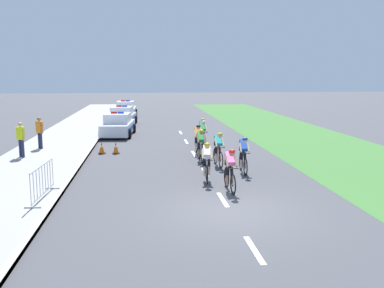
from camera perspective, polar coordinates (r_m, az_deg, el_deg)
The scene contains 21 objects.
ground_plane at distance 12.77m, azimuth 5.18°, elevation -9.06°, with size 160.00×160.00×0.00m, color #424247.
sidewalk_slab at distance 26.60m, azimuth -16.92°, elevation 0.43°, with size 4.15×60.00×0.12m, color gray.
kerb_edge at distance 26.31m, azimuth -12.65°, elevation 0.53°, with size 0.16×60.00×0.13m, color #9E9E99.
grass_verge at distance 28.00m, azimuth 14.45°, elevation 0.86°, with size 7.00×60.00×0.01m, color #3D7033.
lane_markings_centre at distance 19.65m, azimuth 0.95°, elevation -2.42°, with size 0.14×21.60×0.01m.
cyclist_lead at distance 14.74m, azimuth 5.15°, elevation -3.36°, with size 0.42×1.72×1.56m.
cyclist_second at distance 16.06m, azimuth 2.01°, elevation -2.26°, with size 0.45×1.72×1.56m.
cyclist_third at distance 17.48m, azimuth 6.95°, elevation -1.36°, with size 0.43×1.72×1.56m.
cyclist_fourth at distance 18.70m, azimuth 3.57°, elevation -0.60°, with size 0.44×1.72×1.56m.
cyclist_fifth at distance 19.72m, azimuth 1.20°, elevation -0.05°, with size 0.42×1.72×1.56m.
cyclist_sixth at distance 21.49m, azimuth 0.79°, elevation 0.74°, with size 0.42×1.72×1.56m.
cyclist_seventh at distance 23.44m, azimuth 1.44°, elevation 1.46°, with size 0.44×1.72×1.56m.
cyclist_eighth at distance 24.59m, azimuth 1.37°, elevation 1.84°, with size 0.42×1.72×1.56m.
police_car_nearest at distance 28.34m, azimuth -9.95°, elevation 2.49°, with size 2.28×4.53×1.59m.
police_car_second at distance 33.99m, azimuth -9.39°, elevation 3.65°, with size 2.31×4.55×1.59m.
police_car_third at distance 40.64m, azimuth -8.92°, elevation 4.60°, with size 2.10×4.45×1.59m.
crowd_barrier_front at distance 14.32m, azimuth -19.51°, elevation -4.83°, with size 0.65×2.32×1.07m.
traffic_cone_near at distance 21.96m, azimuth -10.24°, elevation -0.49°, with size 0.36×0.36×0.64m.
traffic_cone_mid at distance 22.08m, azimuth -12.09°, elevation -0.49°, with size 0.36×0.36×0.64m.
spectator_closest at distance 21.55m, azimuth -22.08°, elevation 0.86°, with size 0.47×0.39×1.68m.
spectator_middle at distance 23.75m, azimuth -19.86°, elevation 1.73°, with size 0.42×0.43×1.68m.
Camera 1 is at (-2.49, -11.85, 4.05)m, focal length 39.54 mm.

